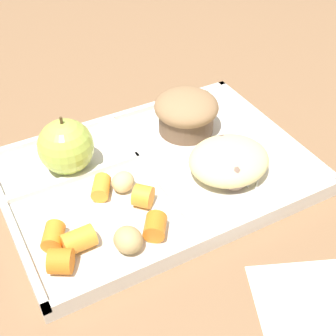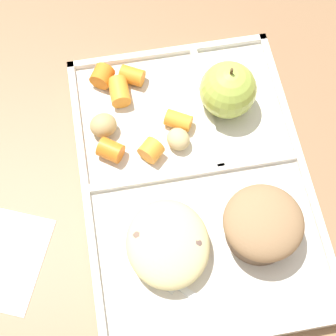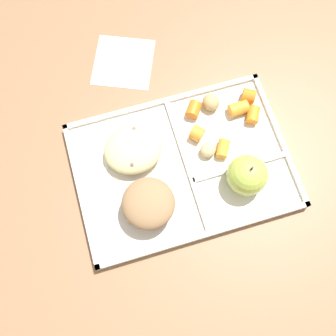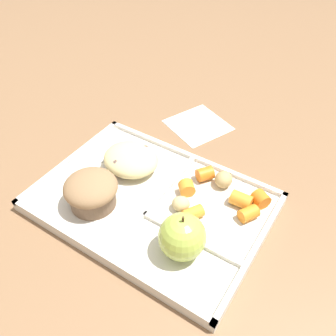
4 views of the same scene
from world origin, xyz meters
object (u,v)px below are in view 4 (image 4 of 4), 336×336
green_apple (182,237)px  plastic_fork (109,160)px  lunch_tray (152,203)px  bran_muffin (91,191)px

green_apple → plastic_fork: 0.25m
green_apple → lunch_tray: bearing=-31.6°
bran_muffin → plastic_fork: bran_muffin is taller
lunch_tray → green_apple: bearing=148.4°
lunch_tray → plastic_fork: lunch_tray is taller
bran_muffin → plastic_fork: size_ratio=0.77×
green_apple → plastic_fork: size_ratio=0.68×
green_apple → bran_muffin: bearing=-0.0°
lunch_tray → green_apple: 0.12m
bran_muffin → plastic_fork: (0.05, -0.10, -0.03)m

